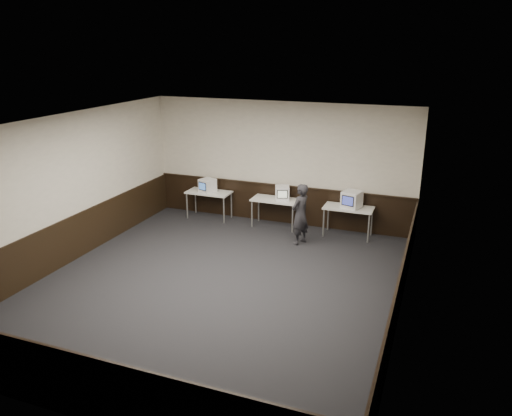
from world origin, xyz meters
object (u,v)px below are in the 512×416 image
(desk_left, at_px, (209,194))
(desk_center, at_px, (275,202))
(emac_center, at_px, (282,193))
(desk_right, at_px, (348,210))
(person, at_px, (300,214))
(emac_right, at_px, (352,200))
(emac_left, at_px, (207,186))

(desk_left, height_order, desk_center, same)
(desk_left, bearing_deg, emac_center, 0.50)
(desk_right, height_order, person, person)
(desk_center, relative_size, emac_right, 2.25)
(desk_right, bearing_deg, emac_center, 179.39)
(person, bearing_deg, emac_left, -84.89)
(desk_right, xyz_separation_m, person, (-0.97, -0.90, 0.06))
(desk_right, relative_size, person, 0.81)
(desk_right, xyz_separation_m, emac_center, (-1.72, 0.02, 0.25))
(desk_left, height_order, person, person)
(desk_center, distance_m, desk_right, 1.90)
(emac_right, bearing_deg, emac_center, -165.94)
(emac_left, height_order, emac_center, emac_left)
(desk_left, xyz_separation_m, desk_center, (1.90, 0.00, 0.00))
(person, bearing_deg, emac_right, 152.16)
(emac_center, xyz_separation_m, person, (0.75, -0.92, -0.19))
(desk_left, bearing_deg, emac_left, -106.70)
(emac_left, relative_size, person, 0.32)
(desk_left, bearing_deg, person, -17.65)
(desk_center, bearing_deg, desk_left, 180.00)
(desk_right, relative_size, emac_right, 2.25)
(desk_center, distance_m, emac_center, 0.31)
(emac_center, bearing_deg, desk_left, 161.13)
(desk_center, bearing_deg, desk_right, 0.00)
(emac_left, height_order, emac_right, emac_right)
(emac_center, bearing_deg, person, -70.20)
(emac_center, relative_size, emac_right, 0.88)
(desk_left, relative_size, desk_right, 1.00)
(desk_right, bearing_deg, desk_left, 180.00)
(desk_left, relative_size, desk_center, 1.00)
(desk_center, relative_size, emac_left, 2.52)
(desk_left, bearing_deg, desk_right, 0.00)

